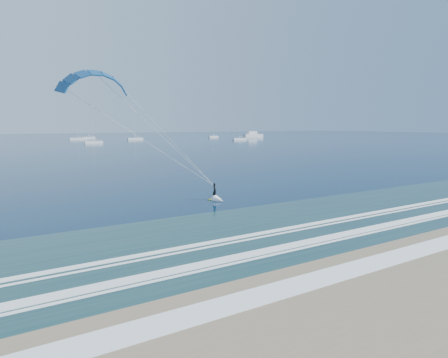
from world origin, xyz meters
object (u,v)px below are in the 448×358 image
at_px(sailboat_6, 239,139).
at_px(sailboat_8, 213,137).
at_px(kitesurfer_rig, 162,136).
at_px(motor_yacht, 253,135).
at_px(sailboat_3, 93,142).
at_px(sailboat_7, 88,138).
at_px(sailboat_4, 78,139).
at_px(sailboat_5, 135,139).

bearing_deg(sailboat_6, sailboat_8, 77.04).
height_order(kitesurfer_rig, motor_yacht, kitesurfer_rig).
bearing_deg(motor_yacht, sailboat_6, -135.08).
height_order(sailboat_3, sailboat_6, sailboat_6).
bearing_deg(sailboat_7, motor_yacht, -17.43).
bearing_deg(sailboat_4, sailboat_8, -5.80).
bearing_deg(sailboat_5, sailboat_6, -35.29).
xyz_separation_m(sailboat_4, sailboat_5, (29.24, -22.13, -0.00)).
distance_m(sailboat_6, sailboat_7, 103.06).
height_order(motor_yacht, sailboat_7, sailboat_7).
distance_m(sailboat_5, sailboat_8, 65.37).
height_order(kitesurfer_rig, sailboat_5, kitesurfer_rig).
bearing_deg(sailboat_5, kitesurfer_rig, -109.21).
bearing_deg(sailboat_3, motor_yacht, 16.68).
distance_m(kitesurfer_rig, sailboat_6, 202.65).
distance_m(kitesurfer_rig, sailboat_7, 240.91).
xyz_separation_m(kitesurfer_rig, sailboat_5, (69.32, 198.94, -7.27)).
relative_size(sailboat_5, sailboat_6, 1.05).
bearing_deg(sailboat_5, sailboat_7, 117.70).
height_order(sailboat_4, sailboat_7, sailboat_4).
bearing_deg(sailboat_3, sailboat_5, 46.17).
relative_size(sailboat_6, sailboat_8, 1.12).
height_order(kitesurfer_rig, sailboat_3, kitesurfer_rig).
distance_m(motor_yacht, sailboat_5, 91.81).
distance_m(sailboat_3, sailboat_5, 50.10).
bearing_deg(sailboat_4, kitesurfer_rig, -100.28).
xyz_separation_m(motor_yacht, sailboat_4, (-121.02, 20.38, -1.07)).
xyz_separation_m(motor_yacht, sailboat_7, (-111.00, 34.85, -1.08)).
relative_size(sailboat_3, sailboat_4, 0.91).
relative_size(kitesurfer_rig, sailboat_4, 1.54).
distance_m(motor_yacht, sailboat_8, 29.74).
relative_size(kitesurfer_rig, sailboat_3, 1.70).
distance_m(sailboat_4, sailboat_6, 101.16).
bearing_deg(sailboat_4, motor_yacht, -9.56).
relative_size(motor_yacht, sailboat_7, 1.42).
distance_m(sailboat_4, sailboat_8, 93.85).
bearing_deg(sailboat_8, sailboat_3, -153.72).
bearing_deg(motor_yacht, kitesurfer_rig, -128.76).
bearing_deg(sailboat_6, sailboat_5, 144.71).
relative_size(sailboat_5, sailboat_8, 1.18).
bearing_deg(sailboat_8, sailboat_6, -102.96).
bearing_deg(motor_yacht, sailboat_8, 158.48).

